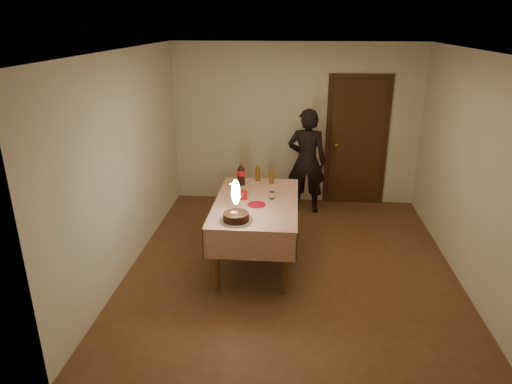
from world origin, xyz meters
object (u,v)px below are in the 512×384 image
at_px(red_plate, 256,205).
at_px(red_cup, 244,195).
at_px(clear_cup, 272,195).
at_px(amber_bottle_left, 258,173).
at_px(dining_table, 256,209).
at_px(amber_bottle_right, 272,175).
at_px(birthday_cake, 236,211).
at_px(cola_bottle, 241,174).
at_px(photographer, 307,161).

bearing_deg(red_plate, red_cup, 134.74).
relative_size(clear_cup, amber_bottle_left, 0.35).
bearing_deg(dining_table, amber_bottle_right, 77.23).
relative_size(dining_table, birthday_cake, 3.52).
xyz_separation_m(cola_bottle, amber_bottle_right, (0.40, 0.09, -0.03)).
xyz_separation_m(red_cup, amber_bottle_left, (0.11, 0.70, 0.07)).
bearing_deg(dining_table, birthday_cake, -105.83).
bearing_deg(amber_bottle_right, clear_cup, -86.23).
bearing_deg(dining_table, clear_cup, 27.05).
xyz_separation_m(red_plate, amber_bottle_left, (-0.06, 0.88, 0.11)).
bearing_deg(birthday_cake, red_cup, 88.94).
bearing_deg(amber_bottle_left, dining_table, -86.41).
bearing_deg(photographer, clear_cup, -106.11).
bearing_deg(birthday_cake, amber_bottle_right, 75.75).
relative_size(dining_table, red_cup, 17.20).
height_order(birthday_cake, amber_bottle_right, birthday_cake).
height_order(red_cup, amber_bottle_right, amber_bottle_right).
bearing_deg(red_cup, clear_cup, 7.79).
relative_size(dining_table, red_plate, 7.82).
distance_m(clear_cup, amber_bottle_right, 0.57).
bearing_deg(red_cup, amber_bottle_right, 63.11).
height_order(clear_cup, photographer, photographer).
bearing_deg(amber_bottle_left, red_plate, -86.13).
bearing_deg(birthday_cake, red_plate, 69.03).
height_order(amber_bottle_right, photographer, photographer).
bearing_deg(red_plate, clear_cup, 51.86).
bearing_deg(dining_table, cola_bottle, 114.00).
height_order(red_cup, clear_cup, red_cup).
bearing_deg(clear_cup, red_plate, -128.14).
height_order(clear_cup, amber_bottle_right, amber_bottle_right).
height_order(red_cup, cola_bottle, cola_bottle).
distance_m(cola_bottle, amber_bottle_right, 0.41).
bearing_deg(clear_cup, photographer, 73.89).
distance_m(dining_table, cola_bottle, 0.68).
bearing_deg(amber_bottle_left, clear_cup, -70.43).
xyz_separation_m(dining_table, birthday_cake, (-0.17, -0.61, 0.22)).
relative_size(red_cup, clear_cup, 1.11).
bearing_deg(clear_cup, red_cup, -172.21).
relative_size(dining_table, amber_bottle_right, 6.75).
xyz_separation_m(red_cup, amber_bottle_right, (0.31, 0.61, 0.07)).
relative_size(red_cup, photographer, 0.06).
bearing_deg(red_plate, photographer, 70.74).
relative_size(red_cup, amber_bottle_left, 0.39).
relative_size(cola_bottle, photographer, 0.19).
bearing_deg(red_plate, dining_table, 95.50).
relative_size(clear_cup, cola_bottle, 0.28).
xyz_separation_m(birthday_cake, amber_bottle_right, (0.32, 1.27, 0.01)).
xyz_separation_m(amber_bottle_left, amber_bottle_right, (0.20, -0.09, 0.00)).
height_order(red_plate, cola_bottle, cola_bottle).
bearing_deg(photographer, amber_bottle_right, -115.77).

